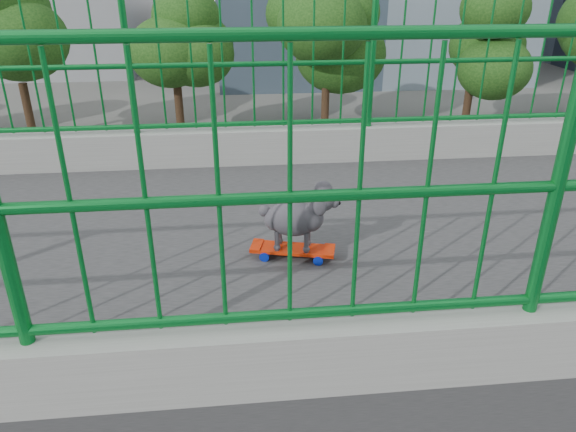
# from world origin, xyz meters

# --- Properties ---
(road) EXTENTS (18.00, 90.00, 0.02)m
(road) POSITION_xyz_m (-13.00, 0.00, 0.01)
(road) COLOR black
(road) RESTS_ON ground
(footbridge) EXTENTS (3.00, 24.00, 7.00)m
(footbridge) POSITION_xyz_m (0.00, 0.00, 5.22)
(footbridge) COLOR #2D2D2F
(footbridge) RESTS_ON ground
(railing) EXTENTS (3.00, 24.00, 1.42)m
(railing) POSITION_xyz_m (0.00, 0.00, 7.21)
(railing) COLOR gray
(railing) RESTS_ON footbridge
(street_trees) EXTENTS (5.30, 60.40, 7.26)m
(street_trees) POSITION_xyz_m (-26.03, 1.06, 4.72)
(street_trees) COLOR black
(street_trees) RESTS_ON ground
(skateboard) EXTENTS (0.26, 0.52, 0.07)m
(skateboard) POSITION_xyz_m (0.34, -0.87, 7.05)
(skateboard) COLOR red
(skateboard) RESTS_ON footbridge
(poodle) EXTENTS (0.27, 0.46, 0.39)m
(poodle) POSITION_xyz_m (0.35, -0.84, 7.28)
(poodle) COLOR #343137
(poodle) RESTS_ON skateboard
(car_1) EXTENTS (1.52, 4.35, 1.43)m
(car_1) POSITION_xyz_m (-9.20, 6.17, 0.72)
(car_1) COLOR #A7A7AC
(car_1) RESTS_ON ground
(car_3) EXTENTS (2.05, 5.04, 1.46)m
(car_3) POSITION_xyz_m (-15.60, -1.09, 0.73)
(car_3) COLOR silver
(car_3) RESTS_ON ground
(car_4) EXTENTS (1.84, 4.58, 1.56)m
(car_4) POSITION_xyz_m (-18.80, -5.14, 0.78)
(car_4) COLOR silver
(car_4) RESTS_ON ground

